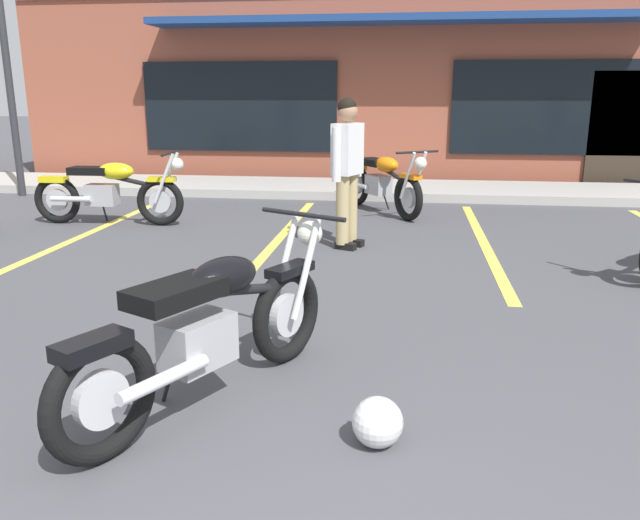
{
  "coord_description": "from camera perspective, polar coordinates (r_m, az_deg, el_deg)",
  "views": [
    {
      "loc": [
        0.29,
        -1.03,
        1.73
      ],
      "look_at": [
        -0.31,
        3.38,
        0.55
      ],
      "focal_mm": 35.62,
      "sensor_mm": 36.0,
      "label": 1
    }
  ],
  "objects": [
    {
      "name": "helmet_on_pavement",
      "position": [
        3.3,
        5.2,
        -14.29
      ],
      "size": [
        0.26,
        0.26,
        0.26
      ],
      "color": "silver",
      "rests_on": "ground_plane"
    },
    {
      "name": "painted_stall_lines",
      "position": [
        7.78,
        5.45,
        1.95
      ],
      "size": [
        7.47,
        4.8,
        0.01
      ],
      "color": "#DBCC4C",
      "rests_on": "ground_plane"
    },
    {
      "name": "ground_plane",
      "position": [
        4.69,
        3.72,
        -6.86
      ],
      "size": [
        80.0,
        80.0,
        0.0
      ],
      "primitive_type": "plane",
      "color": "#47474C"
    },
    {
      "name": "brick_storefront_building",
      "position": [
        14.96,
        6.92,
        15.37
      ],
      "size": [
        14.93,
        5.99,
        3.77
      ],
      "color": "brown",
      "rests_on": "ground_plane"
    },
    {
      "name": "sidewalk_kerb",
      "position": [
        11.3,
        6.26,
        6.32
      ],
      "size": [
        22.0,
        1.8,
        0.14
      ],
      "primitive_type": "cube",
      "color": "#A8A59E",
      "rests_on": "ground_plane"
    },
    {
      "name": "motorcycle_foreground_classic",
      "position": [
        3.63,
        -9.78,
        -5.83
      ],
      "size": [
        1.23,
        1.94,
        0.98
      ],
      "color": "black",
      "rests_on": "ground_plane"
    },
    {
      "name": "person_in_shorts_foreground",
      "position": [
        7.15,
        2.47,
        8.58
      ],
      "size": [
        0.38,
        0.59,
        1.68
      ],
      "color": "black",
      "rests_on": "ground_plane"
    },
    {
      "name": "motorcycle_silver_naked",
      "position": [
        8.97,
        -18.43,
        5.96
      ],
      "size": [
        2.11,
        0.66,
        0.98
      ],
      "color": "black",
      "rests_on": "ground_plane"
    },
    {
      "name": "motorcycle_blue_standard",
      "position": [
        9.42,
        5.58,
        7.05
      ],
      "size": [
        1.4,
        1.84,
        0.98
      ],
      "color": "black",
      "rests_on": "ground_plane"
    }
  ]
}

